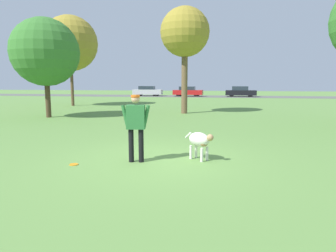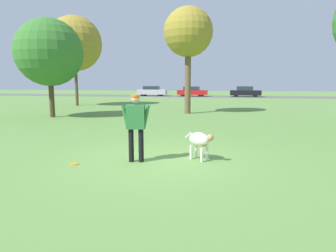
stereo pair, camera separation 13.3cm
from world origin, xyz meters
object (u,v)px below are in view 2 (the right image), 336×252
Objects in this scene: dog at (200,141)px; tree_mid_center at (188,33)px; frisbee at (74,164)px; tree_far_left at (75,44)px; person at (136,122)px; tree_near_left at (49,52)px; parked_car_black at (245,92)px; parked_car_silver at (152,91)px; parked_car_red at (192,91)px.

tree_mid_center reaches higher than dog.
tree_far_left is at bearing 117.56° from frisbee.
person is 0.31× the size of tree_near_left.
parked_car_black is at bearing 50.26° from tree_far_left.
tree_mid_center is at bearing 83.42° from person.
tree_far_left is 18.63m from parked_car_silver.
tree_mid_center is at bearing 84.51° from frisbee.
parked_car_silver is (-6.79, 34.89, 0.69)m from frisbee.
parked_car_black reaches higher than parked_car_red.
dog is 34.15m from parked_car_red.
person is at bearing -94.90° from parked_car_black.
frisbee is 0.03× the size of tree_mid_center.
parked_car_silver is at bearing 145.35° from dog.
person is 2.07× the size of dog.
parked_car_black is at bearing 77.75° from tree_mid_center.
tree_mid_center is 1.61× the size of parked_car_black.
person is at bearing -47.95° from tree_near_left.
parked_car_silver is at bearing 95.73° from person.
parked_car_silver reaches higher than dog.
frisbee is 0.04× the size of tree_near_left.
parked_car_silver is at bearing 91.44° from tree_near_left.
parked_car_silver is (2.03, 17.98, -4.42)m from tree_far_left.
tree_far_left reaches higher than tree_mid_center.
tree_near_left is 1.33× the size of parked_car_red.
parked_car_silver is at bearing -177.55° from parked_car_black.
tree_near_left is at bearing 124.55° from frisbee.
parked_car_silver is 5.73m from parked_car_red.
dog is 35.28m from parked_car_silver.
person is at bearing -88.86° from tree_mid_center.
parked_car_silver is at bearing -177.18° from parked_car_red.
tree_near_left reaches higher than parked_car_silver.
tree_near_left is at bearing -90.02° from parked_car_silver.
dog is 0.15× the size of tree_near_left.
tree_far_left reaches higher than dog.
tree_far_left is at bearing 165.85° from dog.
tree_near_left reaches higher than dog.
dog reaches higher than frisbee.
parked_car_silver is (-0.65, 25.98, -2.92)m from tree_near_left.
frisbee is (-2.99, -1.00, -0.50)m from dog.
tree_mid_center is (7.33, 3.48, 1.37)m from tree_near_left.
parked_car_silver is (-7.98, 22.50, -4.29)m from tree_mid_center.
parked_car_silver reaches higher than parked_car_red.
person reaches higher than dog.
parked_car_black is at bearing 74.58° from person.
person is at bearing -123.95° from dog.
tree_far_left is at bearing -110.61° from parked_car_red.
tree_mid_center is at bearing -81.55° from parked_car_red.
parked_car_silver is at bearing 101.02° from frisbee.
parked_car_red reaches higher than dog.
parked_car_red is (5.73, 0.01, -0.02)m from parked_car_silver.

